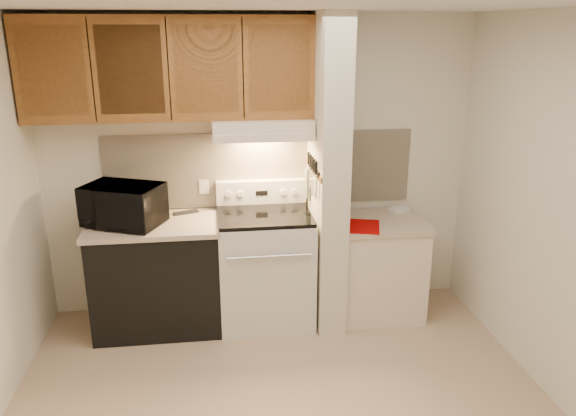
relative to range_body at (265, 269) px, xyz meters
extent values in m
plane|color=tan|center=(0.00, -1.16, -0.46)|extent=(3.60, 3.60, 0.00)
plane|color=white|center=(0.00, -1.16, 2.04)|extent=(3.60, 3.60, 0.00)
cube|color=silver|center=(0.00, 0.34, 0.79)|extent=(3.60, 2.50, 0.02)
cube|color=silver|center=(1.80, -1.16, 0.79)|extent=(0.02, 3.00, 2.50)
cube|color=beige|center=(0.00, 0.33, 0.78)|extent=(2.60, 0.02, 0.63)
cube|color=silver|center=(0.00, 0.00, 0.00)|extent=(0.76, 0.65, 0.92)
cube|color=black|center=(0.00, -0.32, 0.04)|extent=(0.50, 0.01, 0.30)
cylinder|color=silver|center=(0.00, -0.35, 0.26)|extent=(0.65, 0.02, 0.02)
cube|color=black|center=(0.00, 0.00, 0.48)|extent=(0.74, 0.64, 0.03)
cube|color=silver|center=(0.00, 0.28, 0.59)|extent=(0.76, 0.08, 0.20)
cube|color=black|center=(0.00, 0.24, 0.59)|extent=(0.10, 0.01, 0.04)
cylinder|color=silver|center=(-0.28, 0.24, 0.59)|extent=(0.05, 0.02, 0.05)
cylinder|color=silver|center=(-0.18, 0.24, 0.59)|extent=(0.05, 0.02, 0.05)
cylinder|color=silver|center=(0.18, 0.24, 0.59)|extent=(0.05, 0.02, 0.05)
cylinder|color=silver|center=(0.28, 0.24, 0.59)|extent=(0.05, 0.02, 0.05)
cube|color=black|center=(-0.88, 0.01, -0.03)|extent=(1.00, 0.63, 0.87)
cube|color=beige|center=(-0.88, 0.01, 0.43)|extent=(1.04, 0.67, 0.04)
cube|color=black|center=(-0.64, 0.21, 0.46)|extent=(0.22, 0.13, 0.01)
cylinder|color=#265E59|center=(-1.05, -0.09, 0.50)|extent=(0.12, 0.12, 0.10)
cube|color=silver|center=(-0.48, 0.32, 0.64)|extent=(0.08, 0.01, 0.12)
imported|color=black|center=(-1.10, -0.01, 0.61)|extent=(0.69, 0.59, 0.32)
cube|color=beige|center=(0.51, -0.01, 0.79)|extent=(0.22, 0.70, 2.50)
cube|color=brown|center=(0.39, -0.01, 0.84)|extent=(0.01, 0.70, 0.04)
cube|color=black|center=(0.39, -0.06, 0.86)|extent=(0.02, 0.42, 0.04)
cube|color=silver|center=(0.38, -0.22, 0.76)|extent=(0.01, 0.03, 0.16)
cylinder|color=black|center=(0.38, -0.22, 0.91)|extent=(0.02, 0.02, 0.10)
cube|color=silver|center=(0.38, -0.13, 0.75)|extent=(0.01, 0.04, 0.18)
cylinder|color=black|center=(0.38, -0.14, 0.91)|extent=(0.02, 0.02, 0.10)
cube|color=silver|center=(0.38, -0.06, 0.74)|extent=(0.01, 0.04, 0.20)
cylinder|color=black|center=(0.38, -0.06, 0.91)|extent=(0.02, 0.02, 0.10)
cube|color=silver|center=(0.38, 0.02, 0.76)|extent=(0.01, 0.04, 0.16)
cylinder|color=black|center=(0.38, 0.02, 0.91)|extent=(0.02, 0.02, 0.10)
cube|color=silver|center=(0.38, 0.10, 0.75)|extent=(0.01, 0.04, 0.18)
cylinder|color=black|center=(0.38, 0.11, 0.91)|extent=(0.02, 0.02, 0.10)
cube|color=slate|center=(0.38, 0.17, 0.69)|extent=(0.03, 0.10, 0.24)
cube|color=silver|center=(0.97, -0.01, -0.06)|extent=(0.70, 0.60, 0.81)
cube|color=beige|center=(0.97, -0.01, 0.37)|extent=(0.74, 0.64, 0.04)
cube|color=#A30100|center=(0.79, -0.16, 0.40)|extent=(0.32, 0.38, 0.01)
cube|color=white|center=(1.19, 0.17, 0.41)|extent=(0.18, 0.15, 0.04)
cube|color=silver|center=(0.00, 0.12, 1.17)|extent=(0.78, 0.44, 0.15)
cube|color=silver|center=(0.00, -0.08, 1.12)|extent=(0.78, 0.04, 0.06)
cube|color=brown|center=(-0.69, 0.17, 1.62)|extent=(2.18, 0.33, 0.77)
cube|color=brown|center=(-1.51, 0.01, 1.62)|extent=(0.46, 0.01, 0.63)
cube|color=black|center=(-1.23, 0.01, 1.62)|extent=(0.01, 0.01, 0.73)
cube|color=brown|center=(-0.96, 0.01, 1.62)|extent=(0.46, 0.01, 0.63)
cube|color=black|center=(-0.69, 0.01, 1.62)|extent=(0.01, 0.01, 0.73)
cube|color=brown|center=(-0.42, 0.01, 1.62)|extent=(0.46, 0.01, 0.63)
cube|color=black|center=(-0.14, 0.01, 1.62)|extent=(0.01, 0.01, 0.73)
cube|color=brown|center=(0.13, 0.01, 1.62)|extent=(0.46, 0.01, 0.63)
camera|label=1|loc=(-0.38, -4.28, 1.92)|focal=35.00mm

